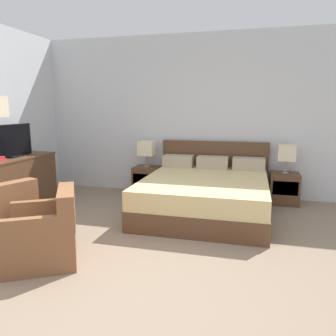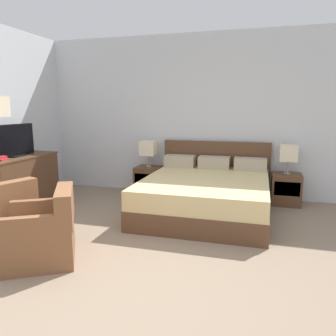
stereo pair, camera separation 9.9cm
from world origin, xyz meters
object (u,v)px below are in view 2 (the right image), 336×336
object	(u,v)px
nightstand_left	(149,180)
table_lamp_right	(288,153)
dresser	(20,181)
nightstand_right	(286,189)
armchair_companion	(43,234)
table_lamp_left	(148,148)
tv	(15,141)
bed	(206,194)

from	to	relation	value
nightstand_left	table_lamp_right	distance (m)	2.46
nightstand_left	dresser	xyz separation A→B (m)	(-1.71, -1.32, 0.17)
nightstand_right	armchair_companion	xyz separation A→B (m)	(-2.56, -2.83, 0.03)
nightstand_left	table_lamp_left	bearing A→B (deg)	90.00
table_lamp_right	armchair_companion	size ratio (longest dim) A/B	0.50
table_lamp_right	dresser	xyz separation A→B (m)	(-4.10, -1.32, -0.43)
table_lamp_right	armchair_companion	bearing A→B (deg)	-132.06
tv	bed	bearing A→B (deg)	11.21
tv	table_lamp_right	bearing A→B (deg)	18.40
nightstand_right	armchair_companion	world-z (taller)	armchair_companion
nightstand_left	table_lamp_left	xyz separation A→B (m)	(0.00, 0.00, 0.59)
nightstand_right	table_lamp_right	world-z (taller)	table_lamp_right
bed	nightstand_right	xyz separation A→B (m)	(1.20, 0.79, -0.04)
tv	nightstand_right	bearing A→B (deg)	18.38
table_lamp_left	armchair_companion	world-z (taller)	table_lamp_left
table_lamp_right	table_lamp_left	bearing A→B (deg)	180.00
nightstand_left	armchair_companion	xyz separation A→B (m)	(-0.17, -2.83, 0.03)
dresser	armchair_companion	distance (m)	2.16
bed	tv	world-z (taller)	tv
nightstand_left	nightstand_right	world-z (taller)	same
table_lamp_left	armchair_companion	bearing A→B (deg)	-93.37
dresser	tv	xyz separation A→B (m)	(0.00, -0.04, 0.64)
nightstand_right	bed	bearing A→B (deg)	-146.65
table_lamp_right	dresser	size ratio (longest dim) A/B	0.35
bed	armchair_companion	xyz separation A→B (m)	(-1.36, -2.05, -0.01)
nightstand_right	dresser	size ratio (longest dim) A/B	0.38
bed	armchair_companion	distance (m)	2.46
bed	tv	bearing A→B (deg)	-168.79
armchair_companion	bed	bearing A→B (deg)	56.35
table_lamp_right	bed	bearing A→B (deg)	-146.61
dresser	tv	bearing A→B (deg)	-86.20
bed	table_lamp_right	world-z (taller)	bed
nightstand_left	tv	size ratio (longest dim) A/B	0.62
bed	tv	size ratio (longest dim) A/B	2.59
nightstand_left	table_lamp_right	bearing A→B (deg)	0.03
nightstand_right	dresser	distance (m)	4.31
dresser	table_lamp_right	bearing A→B (deg)	17.91
nightstand_left	nightstand_right	bearing A→B (deg)	0.00
bed	nightstand_left	world-z (taller)	bed
bed	table_lamp_left	bearing A→B (deg)	146.61
bed	dresser	distance (m)	2.96
table_lamp_left	dresser	xyz separation A→B (m)	(-1.71, -1.32, -0.43)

